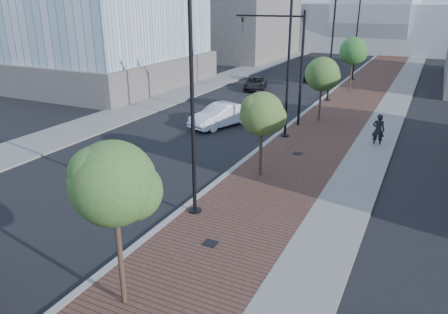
% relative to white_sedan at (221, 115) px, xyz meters
% --- Properties ---
extents(sidewalk, '(7.00, 140.00, 0.12)m').
position_rel_white_sedan_xyz_m(sidewalk, '(7.97, 17.40, -0.75)').
color(sidewalk, '#4C2D23').
rests_on(sidewalk, ground).
extents(concrete_strip, '(2.40, 140.00, 0.13)m').
position_rel_white_sedan_xyz_m(concrete_strip, '(10.67, 17.40, -0.75)').
color(concrete_strip, slate).
rests_on(concrete_strip, ground).
extents(curb, '(0.30, 140.00, 0.14)m').
position_rel_white_sedan_xyz_m(curb, '(4.47, 17.40, -0.74)').
color(curb, gray).
rests_on(curb, ground).
extents(west_sidewalk, '(4.00, 140.00, 0.12)m').
position_rel_white_sedan_xyz_m(west_sidewalk, '(-8.53, 17.40, -0.75)').
color(west_sidewalk, slate).
rests_on(west_sidewalk, ground).
extents(white_sedan, '(3.32, 5.23, 1.63)m').
position_rel_white_sedan_xyz_m(white_sedan, '(0.00, 0.00, 0.00)').
color(white_sedan, white).
rests_on(white_sedan, ground).
extents(dark_car_mid, '(3.24, 4.87, 1.24)m').
position_rel_white_sedan_xyz_m(dark_car_mid, '(-2.89, 13.67, -0.19)').
color(dark_car_mid, black).
rests_on(dark_car_mid, ground).
extents(dark_car_far, '(2.98, 5.10, 1.39)m').
position_rel_white_sedan_xyz_m(dark_car_far, '(1.70, 21.50, -0.12)').
color(dark_car_far, black).
rests_on(dark_car_far, ground).
extents(pedestrian, '(0.75, 0.50, 2.05)m').
position_rel_white_sedan_xyz_m(pedestrian, '(10.80, 0.34, 0.21)').
color(pedestrian, black).
rests_on(pedestrian, ground).
extents(streetlight_1, '(1.44, 0.56, 9.21)m').
position_rel_white_sedan_xyz_m(streetlight_1, '(4.96, -12.60, 3.53)').
color(streetlight_1, black).
rests_on(streetlight_1, ground).
extents(streetlight_2, '(1.72, 0.56, 9.28)m').
position_rel_white_sedan_xyz_m(streetlight_2, '(5.07, -0.60, 4.01)').
color(streetlight_2, black).
rests_on(streetlight_2, ground).
extents(streetlight_3, '(1.44, 0.56, 9.21)m').
position_rel_white_sedan_xyz_m(streetlight_3, '(4.96, 11.40, 3.53)').
color(streetlight_3, black).
rests_on(streetlight_3, ground).
extents(streetlight_4, '(1.72, 0.56, 9.28)m').
position_rel_white_sedan_xyz_m(streetlight_4, '(5.07, 23.40, 4.01)').
color(streetlight_4, black).
rests_on(streetlight_4, ground).
extents(traffic_mast, '(5.09, 0.20, 8.00)m').
position_rel_white_sedan_xyz_m(traffic_mast, '(4.17, 2.40, 4.17)').
color(traffic_mast, black).
rests_on(traffic_mast, ground).
extents(tree_0, '(2.42, 2.38, 5.18)m').
position_rel_white_sedan_xyz_m(tree_0, '(6.12, -18.57, 3.16)').
color(tree_0, '#382619').
rests_on(tree_0, ground).
extents(tree_1, '(2.26, 2.19, 4.47)m').
position_rel_white_sedan_xyz_m(tree_1, '(6.12, -7.57, 2.54)').
color(tree_1, '#382619').
rests_on(tree_1, ground).
extents(tree_2, '(2.51, 2.48, 4.80)m').
position_rel_white_sedan_xyz_m(tree_2, '(6.12, 4.43, 2.73)').
color(tree_2, '#382619').
rests_on(tree_2, ground).
extents(tree_3, '(2.62, 2.61, 5.33)m').
position_rel_white_sedan_xyz_m(tree_3, '(6.12, 16.43, 3.20)').
color(tree_3, '#382619').
rests_on(tree_3, ground).
extents(tower_podium, '(19.00, 19.00, 3.00)m').
position_rel_white_sedan_xyz_m(tower_podium, '(-19.53, 9.40, 0.69)').
color(tower_podium, '#625C58').
rests_on(tower_podium, ground).
extents(convention_center, '(50.00, 30.00, 50.00)m').
position_rel_white_sedan_xyz_m(convention_center, '(2.47, 62.40, 5.19)').
color(convention_center, '#ACB2B7').
rests_on(convention_center, ground).
extents(commercial_block_nw, '(14.00, 20.00, 10.00)m').
position_rel_white_sedan_xyz_m(commercial_block_nw, '(-15.53, 37.40, 4.19)').
color(commercial_block_nw, '#615B57').
rests_on(commercial_block_nw, ground).
extents(utility_cover_1, '(0.50, 0.50, 0.02)m').
position_rel_white_sedan_xyz_m(utility_cover_1, '(6.87, -14.60, -0.68)').
color(utility_cover_1, black).
rests_on(utility_cover_1, sidewalk).
extents(utility_cover_2, '(0.50, 0.50, 0.02)m').
position_rel_white_sedan_xyz_m(utility_cover_2, '(6.87, -3.60, -0.68)').
color(utility_cover_2, black).
rests_on(utility_cover_2, sidewalk).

